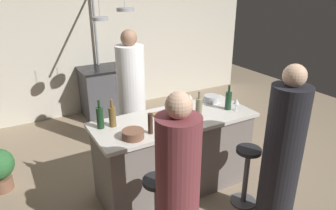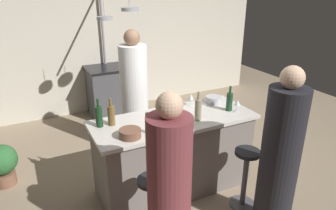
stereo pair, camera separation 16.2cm
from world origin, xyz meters
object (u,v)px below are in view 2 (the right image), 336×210
object	(u,v)px
bar_stool_left	(152,207)
pepper_mill	(148,123)
guest_right	(279,161)
wine_glass_near_left_guest	(237,103)
chef	(135,99)
mixing_bowl_wooden	(130,133)
guest_left	(169,197)
cutting_board	(168,114)
stove_range	(111,91)
wine_glass_near_right_guest	(191,97)
potted_plant	(2,163)
wine_bottle_amber	(111,115)
wine_bottle_green	(229,101)
bar_stool_right	(245,176)
wine_bottle_white	(198,109)
mixing_bowl_ceramic	(178,123)
wine_bottle_red	(99,116)
mixing_bowl_steel	(213,100)

from	to	relation	value
bar_stool_left	pepper_mill	bearing A→B (deg)	70.12
guest_right	wine_glass_near_left_guest	world-z (taller)	guest_right
chef	mixing_bowl_wooden	distance (m)	1.28
chef	guest_left	size ratio (longest dim) A/B	1.09
bar_stool_left	wine_glass_near_left_guest	xyz separation A→B (m)	(1.27, 0.46, 0.63)
bar_stool_left	mixing_bowl_wooden	distance (m)	0.70
chef	cutting_board	bearing A→B (deg)	-85.22
stove_range	cutting_board	bearing A→B (deg)	-90.54
wine_glass_near_right_guest	bar_stool_left	bearing A→B (deg)	-136.25
guest_right	potted_plant	size ratio (longest dim) A/B	3.18
stove_range	chef	size ratio (longest dim) A/B	0.51
pepper_mill	wine_glass_near_left_guest	world-z (taller)	pepper_mill
stove_range	wine_glass_near_left_guest	distance (m)	2.76
bar_stool_left	guest_right	distance (m)	1.23
guest_right	wine_bottle_amber	xyz separation A→B (m)	(-1.21, 1.14, 0.24)
wine_glass_near_right_guest	guest_right	bearing A→B (deg)	-80.13
wine_bottle_green	wine_glass_near_right_guest	world-z (taller)	wine_bottle_green
bar_stool_right	wine_bottle_green	distance (m)	0.84
guest_left	wine_glass_near_right_guest	xyz separation A→B (m)	(0.90, 1.21, 0.26)
pepper_mill	wine_bottle_amber	size ratio (longest dim) A/B	0.72
wine_bottle_amber	stove_range	bearing A→B (deg)	74.18
potted_plant	wine_bottle_white	world-z (taller)	wine_bottle_white
guest_left	guest_right	distance (m)	1.11
guest_right	wine_bottle_white	distance (m)	0.95
guest_left	wine_glass_near_left_guest	bearing A→B (deg)	32.64
chef	guest_right	world-z (taller)	chef
bar_stool_left	guest_left	world-z (taller)	guest_left
pepper_mill	cutting_board	bearing A→B (deg)	39.56
bar_stool_right	cutting_board	distance (m)	1.06
wine_glass_near_right_guest	bar_stool_right	bearing A→B (deg)	-78.11
wine_bottle_green	stove_range	bearing A→B (deg)	104.63
wine_glass_near_left_guest	mixing_bowl_ceramic	xyz separation A→B (m)	(-0.78, -0.05, -0.07)
wine_bottle_white	mixing_bowl_ceramic	size ratio (longest dim) A/B	1.67
mixing_bowl_wooden	wine_bottle_red	bearing A→B (deg)	118.87
chef	guest_left	distance (m)	2.00
cutting_board	mixing_bowl_steel	bearing A→B (deg)	7.06
mixing_bowl_steel	bar_stool_left	bearing A→B (deg)	-145.55
cutting_board	wine_bottle_green	bearing A→B (deg)	-16.11
wine_bottle_red	wine_glass_near_left_guest	distance (m)	1.53
potted_plant	mixing_bowl_ceramic	size ratio (longest dim) A/B	2.72
bar_stool_right	wine_bottle_amber	size ratio (longest dim) A/B	2.32
mixing_bowl_wooden	cutting_board	bearing A→B (deg)	29.17
wine_bottle_red	pepper_mill	bearing A→B (deg)	-42.54
bar_stool_right	wine_glass_near_left_guest	distance (m)	0.80
pepper_mill	wine_bottle_amber	world-z (taller)	wine_bottle_amber
chef	mixing_bowl_wooden	bearing A→B (deg)	-112.40
bar_stool_right	pepper_mill	bearing A→B (deg)	155.04
stove_range	guest_left	bearing A→B (deg)	-99.15
wine_bottle_amber	mixing_bowl_wooden	xyz separation A→B (m)	(0.08, -0.34, -0.07)
stove_range	mixing_bowl_steel	world-z (taller)	mixing_bowl_steel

